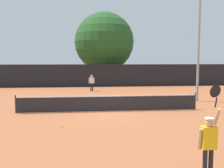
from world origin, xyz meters
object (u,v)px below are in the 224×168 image
object	(u,v)px
tennis_ball	(62,126)
parked_car_near	(72,76)
player_serving	(209,138)
player_receiving	(92,81)
light_pole	(199,36)
large_tree	(104,42)

from	to	relation	value
tennis_ball	parked_car_near	distance (m)	26.00
player_serving	tennis_ball	distance (m)	7.15
player_serving	tennis_ball	bearing A→B (deg)	126.95
player_receiving	light_pole	size ratio (longest dim) A/B	0.19
player_receiving	large_tree	distance (m)	10.62
player_receiving	light_pole	xyz separation A→B (m)	(7.81, -7.14, 3.93)
player_receiving	parked_car_near	xyz separation A→B (m)	(-2.53, 12.08, -0.21)
player_receiving	tennis_ball	bearing A→B (deg)	82.86
tennis_ball	light_pole	xyz separation A→B (m)	(9.55, 6.75, 4.88)
light_pole	parked_car_near	bearing A→B (deg)	118.26
player_serving	parked_car_near	bearing A→B (deg)	99.05
tennis_ball	parked_car_near	size ratio (longest dim) A/B	0.02
tennis_ball	light_pole	bearing A→B (deg)	35.27
parked_car_near	tennis_ball	bearing A→B (deg)	-83.30
large_tree	player_receiving	bearing A→B (deg)	-101.97
player_receiving	parked_car_near	world-z (taller)	parked_car_near
player_serving	light_pole	distance (m)	14.03
large_tree	parked_car_near	size ratio (longest dim) A/B	2.20
player_serving	large_tree	size ratio (longest dim) A/B	0.26
light_pole	parked_car_near	distance (m)	22.22
player_serving	light_pole	world-z (taller)	light_pole
light_pole	parked_car_near	world-z (taller)	light_pole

